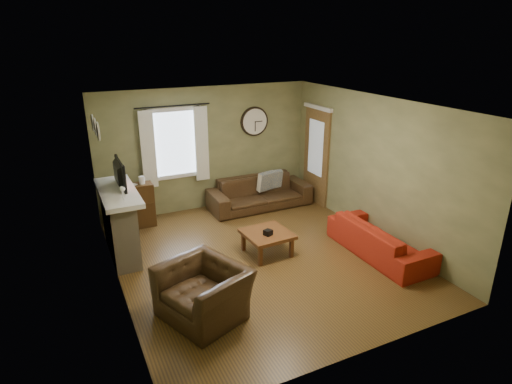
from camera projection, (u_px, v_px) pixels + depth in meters
name	position (u px, v px, depth m)	size (l,w,h in m)	color
floor	(261.00, 258.00, 7.30)	(4.60, 5.20, 0.00)	#543B1B
ceiling	(262.00, 104.00, 6.39)	(4.60, 5.20, 0.00)	white
wall_left	(112.00, 210.00, 5.91)	(0.00, 5.20, 2.60)	olive
wall_right	(374.00, 168.00, 7.78)	(0.00, 5.20, 2.60)	olive
wall_back	(207.00, 149.00, 9.04)	(4.60, 0.00, 2.60)	olive
wall_front	(367.00, 259.00, 4.65)	(4.60, 0.00, 2.60)	olive
fireplace	(120.00, 225.00, 7.23)	(0.40, 1.40, 1.10)	tan
firebox	(133.00, 236.00, 7.39)	(0.04, 0.60, 0.55)	black
mantel	(118.00, 192.00, 7.03)	(0.58, 1.60, 0.08)	white
tv	(116.00, 177.00, 7.09)	(0.60, 0.08, 0.35)	black
tv_screen	(121.00, 173.00, 7.11)	(0.02, 0.62, 0.36)	#994C3F
medallion_left	(98.00, 131.00, 6.27)	(0.28, 0.28, 0.03)	white
medallion_mid	(95.00, 127.00, 6.56)	(0.28, 0.28, 0.03)	white
medallion_right	(93.00, 123.00, 6.86)	(0.28, 0.28, 0.03)	white
window_pane	(174.00, 143.00, 8.67)	(1.00, 0.02, 1.30)	silver
curtain_rod	(173.00, 106.00, 8.32)	(0.03, 0.03, 1.50)	black
curtain_left	(148.00, 150.00, 8.38)	(0.28, 0.04, 1.55)	silver
curtain_right	(202.00, 144.00, 8.83)	(0.28, 0.04, 1.55)	silver
wall_clock	(255.00, 122.00, 9.27)	(0.64, 0.06, 0.64)	white
door	(316.00, 156.00, 9.42)	(0.05, 0.90, 2.10)	brown
bookshelf	(135.00, 206.00, 8.32)	(0.74, 0.31, 0.88)	#38220E
book	(128.00, 182.00, 8.06)	(0.15, 0.20, 0.02)	#5B3318
sofa_brown	(260.00, 193.00, 9.35)	(2.23, 0.87, 0.65)	#352313
pillow_left	(273.00, 179.00, 9.50)	(0.40, 0.12, 0.40)	gray
pillow_right	(266.00, 181.00, 9.38)	(0.41, 0.12, 0.41)	gray
sofa_red	(379.00, 239.00, 7.32)	(1.99, 0.78, 0.58)	maroon
armchair	(204.00, 292.00, 5.71)	(1.10, 0.96, 0.72)	#352313
coffee_table	(267.00, 243.00, 7.37)	(0.76, 0.76, 0.41)	#5B3318
tissue_box	(268.00, 235.00, 7.21)	(0.12, 0.12, 0.09)	black
wine_glass_a	(123.00, 194.00, 6.56)	(0.08, 0.08, 0.22)	white
wine_glass_b	(122.00, 192.00, 6.65)	(0.07, 0.07, 0.19)	white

